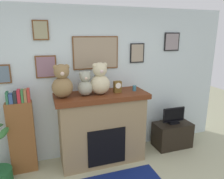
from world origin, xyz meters
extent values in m
cube|color=silver|center=(0.00, 2.00, 1.30)|extent=(5.20, 0.12, 2.60)
cube|color=brown|center=(0.07, 1.93, 1.85)|extent=(0.78, 0.02, 0.54)
cube|color=gray|center=(0.07, 1.91, 1.85)|extent=(0.74, 0.00, 0.50)
cube|color=black|center=(0.83, 1.93, 1.82)|extent=(0.27, 0.02, 0.34)
cube|color=gray|center=(0.83, 1.91, 1.82)|extent=(0.23, 0.00, 0.30)
cube|color=brown|center=(-1.40, 1.93, 1.57)|extent=(0.26, 0.02, 0.29)
cube|color=slate|center=(-1.40, 1.91, 1.57)|extent=(0.22, 0.00, 0.25)
cube|color=brown|center=(-0.75, 1.93, 1.65)|extent=(0.32, 0.02, 0.35)
cube|color=gray|center=(-0.75, 1.91, 1.65)|extent=(0.28, 0.00, 0.31)
cube|color=black|center=(1.54, 1.93, 2.01)|extent=(0.31, 0.02, 0.34)
cube|color=gray|center=(1.54, 1.91, 2.01)|extent=(0.27, 0.00, 0.30)
cube|color=brown|center=(-0.79, 1.93, 2.21)|extent=(0.24, 0.02, 0.30)
cube|color=#99936E|center=(-0.79, 1.91, 2.21)|extent=(0.20, 0.00, 0.26)
cube|color=#8F7754|center=(0.07, 1.65, 0.56)|extent=(1.39, 0.58, 1.13)
cube|color=#5F2C15|center=(0.07, 1.65, 1.17)|extent=(1.51, 0.64, 0.08)
cube|color=black|center=(0.07, 1.36, 0.39)|extent=(0.63, 0.02, 0.62)
cube|color=brown|center=(-1.20, 1.74, 0.58)|extent=(0.38, 0.16, 1.16)
cube|color=#2E6C49|center=(-1.33, 1.74, 1.25)|extent=(0.03, 0.13, 0.17)
cube|color=#355287|center=(-1.28, 1.74, 1.23)|extent=(0.05, 0.13, 0.14)
cube|color=black|center=(-1.22, 1.74, 1.25)|extent=(0.05, 0.13, 0.17)
cube|color=red|center=(-1.17, 1.74, 1.26)|extent=(0.05, 0.13, 0.19)
cube|color=#37763A|center=(-1.13, 1.74, 1.26)|extent=(0.03, 0.13, 0.19)
cube|color=olive|center=(-1.08, 1.74, 1.26)|extent=(0.04, 0.13, 0.19)
cube|color=#B0352A|center=(-1.04, 1.74, 1.26)|extent=(0.04, 0.13, 0.20)
ellipsoid|color=#327133|center=(-1.40, 1.47, 0.82)|extent=(0.17, 0.37, 0.08)
cube|color=black|center=(1.50, 1.64, 0.24)|extent=(0.71, 0.40, 0.48)
cube|color=black|center=(1.50, 1.64, 0.50)|extent=(0.20, 0.14, 0.04)
cube|color=black|center=(1.50, 1.64, 0.66)|extent=(0.45, 0.03, 0.28)
cube|color=black|center=(1.50, 1.62, 0.66)|extent=(0.41, 0.00, 0.24)
cylinder|color=teal|center=(0.66, 1.63, 1.26)|extent=(0.06, 0.06, 0.09)
cube|color=brown|center=(0.35, 1.63, 1.30)|extent=(0.12, 0.08, 0.19)
cylinder|color=white|center=(0.35, 1.59, 1.34)|extent=(0.10, 0.01, 0.10)
sphere|color=olive|center=(-0.54, 1.63, 1.37)|extent=(0.32, 0.32, 0.32)
sphere|color=olive|center=(-0.54, 1.63, 1.61)|extent=(0.23, 0.23, 0.23)
sphere|color=olive|center=(-0.62, 1.63, 1.68)|extent=(0.08, 0.08, 0.08)
sphere|color=olive|center=(-0.46, 1.63, 1.68)|extent=(0.08, 0.08, 0.08)
sphere|color=beige|center=(-0.54, 1.54, 1.60)|extent=(0.07, 0.07, 0.07)
sphere|color=#999B87|center=(-0.19, 1.63, 1.33)|extent=(0.24, 0.24, 0.24)
sphere|color=#999B87|center=(-0.19, 1.63, 1.51)|extent=(0.17, 0.17, 0.17)
sphere|color=#999B87|center=(-0.25, 1.63, 1.56)|extent=(0.06, 0.06, 0.06)
sphere|color=#999B87|center=(-0.13, 1.63, 1.56)|extent=(0.06, 0.06, 0.06)
sphere|color=beige|center=(-0.19, 1.56, 1.50)|extent=(0.05, 0.05, 0.05)
sphere|color=beige|center=(0.05, 1.63, 1.37)|extent=(0.32, 0.32, 0.32)
sphere|color=beige|center=(0.05, 1.63, 1.61)|extent=(0.23, 0.23, 0.23)
sphere|color=beige|center=(-0.03, 1.63, 1.68)|extent=(0.08, 0.08, 0.08)
sphere|color=beige|center=(0.13, 1.63, 1.68)|extent=(0.08, 0.08, 0.08)
sphere|color=beige|center=(0.05, 1.54, 1.60)|extent=(0.07, 0.07, 0.07)
camera|label=1|loc=(-0.83, -1.55, 2.15)|focal=33.89mm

